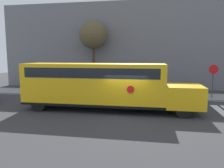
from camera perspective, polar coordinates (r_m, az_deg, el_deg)
name	(u,v)px	position (r m, az deg, el deg)	size (l,w,h in m)	color
ground_plane	(126,114)	(13.97, 3.76, -7.82)	(60.00, 60.00, 0.00)	#333335
sidewalk_strip	(134,95)	(20.27, 5.76, -2.84)	(44.00, 3.00, 0.15)	gray
building_backdrop	(139,46)	(26.47, 6.95, 9.85)	(32.00, 4.00, 9.65)	slate
school_bus	(102,84)	(14.65, -2.74, 0.05)	(11.68, 2.57, 3.14)	yellow
stop_sign	(213,76)	(20.05, 24.91, 1.85)	(0.77, 0.10, 2.93)	#38383A
tree_near_sidewalk	(93,35)	(24.07, -4.91, 12.58)	(3.06, 3.06, 7.45)	#423323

